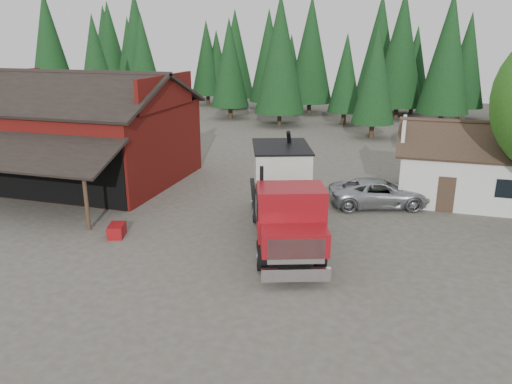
# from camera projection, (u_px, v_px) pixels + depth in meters

# --- Properties ---
(ground) EXTENTS (120.00, 120.00, 0.00)m
(ground) POSITION_uv_depth(u_px,v_px,m) (173.00, 261.00, 21.44)
(ground) COLOR #4D483D
(ground) RESTS_ON ground
(red_barn) EXTENTS (12.80, 13.63, 7.18)m
(red_barn) POSITION_uv_depth(u_px,v_px,m) (85.00, 140.00, 32.72)
(red_barn) COLOR #601210
(red_barn) RESTS_ON ground
(farmhouse) EXTENTS (8.60, 6.42, 4.65)m
(farmhouse) POSITION_uv_depth(u_px,v_px,m) (471.00, 171.00, 29.18)
(farmhouse) COLOR silver
(farmhouse) RESTS_ON ground
(conifer_backdrop) EXTENTS (76.00, 16.00, 16.00)m
(conifer_backdrop) POSITION_uv_depth(u_px,v_px,m) (328.00, 116.00, 59.75)
(conifer_backdrop) COLOR black
(conifer_backdrop) RESTS_ON ground
(near_pine_a) EXTENTS (4.40, 4.40, 11.40)m
(near_pine_a) POSITION_uv_depth(u_px,v_px,m) (96.00, 64.00, 51.18)
(near_pine_a) COLOR #382619
(near_pine_a) RESTS_ON ground
(near_pine_b) EXTENTS (3.96, 3.96, 10.40)m
(near_pine_b) POSITION_uv_depth(u_px,v_px,m) (376.00, 74.00, 45.36)
(near_pine_b) COLOR #382619
(near_pine_b) RESTS_ON ground
(near_pine_d) EXTENTS (5.28, 5.28, 13.40)m
(near_pine_d) POSITION_uv_depth(u_px,v_px,m) (280.00, 54.00, 51.34)
(near_pine_d) COLOR #382619
(near_pine_d) RESTS_ON ground
(feed_truck) EXTENTS (6.06, 10.80, 4.73)m
(feed_truck) POSITION_uv_depth(u_px,v_px,m) (284.00, 193.00, 23.37)
(feed_truck) COLOR black
(feed_truck) RESTS_ON ground
(silver_car) EXTENTS (6.11, 4.19, 1.55)m
(silver_car) POSITION_uv_depth(u_px,v_px,m) (380.00, 193.00, 28.10)
(silver_car) COLOR #A4A5AB
(silver_car) RESTS_ON ground
(equip_box) EXTENTS (1.02, 1.27, 0.60)m
(equip_box) POSITION_uv_depth(u_px,v_px,m) (117.00, 230.00, 23.98)
(equip_box) COLOR maroon
(equip_box) RESTS_ON ground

